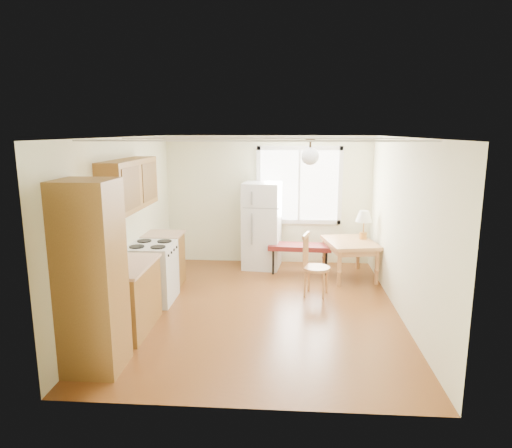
# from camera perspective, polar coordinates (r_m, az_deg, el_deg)

# --- Properties ---
(room_shell) EXTENTS (4.60, 5.60, 2.62)m
(room_shell) POSITION_cam_1_polar(r_m,az_deg,el_deg) (6.52, 0.57, -0.27)
(room_shell) COLOR #592D12
(room_shell) RESTS_ON ground
(kitchen_run) EXTENTS (0.65, 3.40, 2.20)m
(kitchen_run) POSITION_cam_1_polar(r_m,az_deg,el_deg) (6.35, -15.50, -4.83)
(kitchen_run) COLOR brown
(kitchen_run) RESTS_ON ground
(window_unit) EXTENTS (1.64, 0.05, 1.51)m
(window_unit) POSITION_cam_1_polar(r_m,az_deg,el_deg) (8.90, 5.41, 4.84)
(window_unit) COLOR white
(window_unit) RESTS_ON room_shell
(pendant_light) EXTENTS (0.26, 0.26, 0.40)m
(pendant_light) POSITION_cam_1_polar(r_m,az_deg,el_deg) (6.78, 6.77, 8.53)
(pendant_light) COLOR #2F2215
(pendant_light) RESTS_ON room_shell
(refrigerator) EXTENTS (0.75, 0.75, 1.64)m
(refrigerator) POSITION_cam_1_polar(r_m,az_deg,el_deg) (8.68, 0.75, -0.17)
(refrigerator) COLOR silver
(refrigerator) RESTS_ON ground
(bench) EXTENTS (1.17, 0.48, 0.53)m
(bench) POSITION_cam_1_polar(r_m,az_deg,el_deg) (8.46, 5.48, -2.97)
(bench) COLOR #5C1615
(bench) RESTS_ON ground
(dining_table) EXTENTS (1.00, 1.21, 0.67)m
(dining_table) POSITION_cam_1_polar(r_m,az_deg,el_deg) (8.30, 11.65, -2.76)
(dining_table) COLOR #A97241
(dining_table) RESTS_ON ground
(chair) EXTENTS (0.47, 0.46, 0.99)m
(chair) POSITION_cam_1_polar(r_m,az_deg,el_deg) (7.32, 6.85, -4.54)
(chair) COLOR #A97241
(chair) RESTS_ON ground
(table_lamp) EXTENTS (0.30, 0.30, 0.52)m
(table_lamp) POSITION_cam_1_polar(r_m,az_deg,el_deg) (8.40, 13.35, 0.68)
(table_lamp) COLOR #B67E3A
(table_lamp) RESTS_ON dining_table
(coffee_maker) EXTENTS (0.19, 0.24, 0.35)m
(coffee_maker) POSITION_cam_1_polar(r_m,az_deg,el_deg) (5.69, -17.91, -4.93)
(coffee_maker) COLOR black
(coffee_maker) RESTS_ON kitchen_run
(kettle) EXTENTS (0.14, 0.14, 0.26)m
(kettle) POSITION_cam_1_polar(r_m,az_deg,el_deg) (6.04, -16.97, -4.11)
(kettle) COLOR red
(kettle) RESTS_ON kitchen_run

